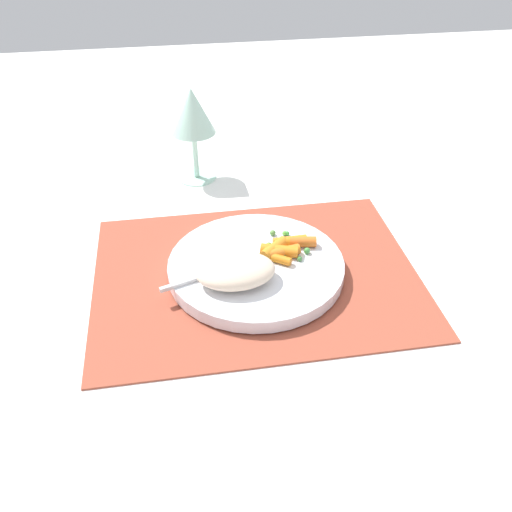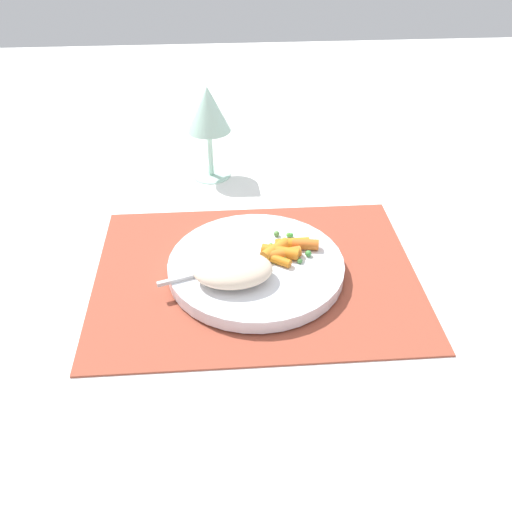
{
  "view_description": "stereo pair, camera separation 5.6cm",
  "coord_description": "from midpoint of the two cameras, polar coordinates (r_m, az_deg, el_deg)",
  "views": [
    {
      "loc": [
        -0.1,
        -0.62,
        0.51
      ],
      "look_at": [
        0.0,
        0.0,
        0.04
      ],
      "focal_mm": 38.3,
      "sensor_mm": 36.0,
      "label": 1
    },
    {
      "loc": [
        -0.05,
        -0.63,
        0.51
      ],
      "look_at": [
        0.0,
        0.0,
        0.04
      ],
      "focal_mm": 38.3,
      "sensor_mm": 36.0,
      "label": 2
    }
  ],
  "objects": [
    {
      "name": "plate",
      "position": [
        0.8,
        -2.02,
        -1.19
      ],
      "size": [
        0.26,
        0.26,
        0.02
      ],
      "primitive_type": "cylinder",
      "color": "white",
      "rests_on": "placemat"
    },
    {
      "name": "ground_plane",
      "position": [
        0.81,
        -1.99,
        -2.08
      ],
      "size": [
        2.4,
        2.4,
        0.0
      ],
      "primitive_type": "plane",
      "color": "white"
    },
    {
      "name": "placemat",
      "position": [
        0.81,
        -2.0,
        -1.91
      ],
      "size": [
        0.47,
        0.36,
        0.01
      ],
      "primitive_type": "cube",
      "color": "#9E4733",
      "rests_on": "ground_plane"
    },
    {
      "name": "carrot_portion",
      "position": [
        0.8,
        0.96,
        0.78
      ],
      "size": [
        0.09,
        0.06,
        0.02
      ],
      "color": "orange",
      "rests_on": "plate"
    },
    {
      "name": "fork",
      "position": [
        0.78,
        -3.6,
        -0.95
      ],
      "size": [
        0.2,
        0.07,
        0.01
      ],
      "color": "silver",
      "rests_on": "plate"
    },
    {
      "name": "wine_glass",
      "position": [
        1.01,
        -8.29,
        14.43
      ],
      "size": [
        0.08,
        0.08,
        0.17
      ],
      "color": "#B2E0CC",
      "rests_on": "ground_plane"
    },
    {
      "name": "rice_mound",
      "position": [
        0.75,
        -4.3,
        -1.61
      ],
      "size": [
        0.11,
        0.08,
        0.04
      ],
      "primitive_type": "ellipsoid",
      "color": "beige",
      "rests_on": "plate"
    },
    {
      "name": "pea_scatter",
      "position": [
        0.81,
        1.0,
        0.83
      ],
      "size": [
        0.07,
        0.09,
        0.01
      ],
      "color": "#489D46",
      "rests_on": "plate"
    }
  ]
}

